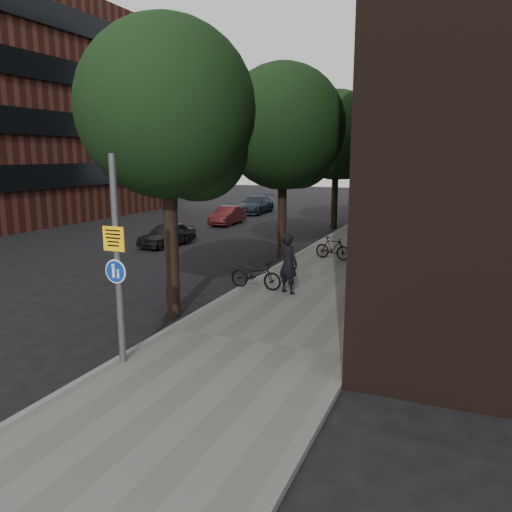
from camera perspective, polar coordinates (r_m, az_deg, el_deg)
The scene contains 15 objects.
ground at distance 8.74m, azimuth -10.48°, elevation -17.37°, with size 120.00×120.00×0.00m, color black.
sidewalk at distance 17.35m, azimuth 8.48°, elevation -2.44°, with size 4.50×60.00×0.12m, color #65635D.
curb_edge at distance 18.01m, azimuth 1.53°, elevation -1.79°, with size 0.15×60.00×0.13m, color slate.
street_tree_near at distance 12.98m, azimuth -9.51°, elevation 15.37°, with size 4.40×4.40×7.50m.
street_tree_mid at distance 20.68m, azimuth 3.43°, elevation 13.99°, with size 5.00×5.00×7.80m.
street_tree_far at distance 29.32m, azimuth 9.39°, elevation 13.10°, with size 5.00×5.00×7.80m.
signpost at distance 9.99m, azimuth -15.54°, elevation -0.49°, with size 0.47×0.14×4.10m.
pedestrian at distance 14.86m, azimuth 3.69°, elevation -0.85°, with size 0.66×0.43×1.82m, color black.
parked_bike_facade_near at distance 16.30m, azimuth 13.95°, elevation -1.78°, with size 0.57×1.64×0.86m, color black.
parked_bike_facade_far at distance 19.85m, azimuth 13.65°, elevation 0.93°, with size 0.52×1.85×1.11m, color black.
parked_bike_curb_near at distance 15.43m, azimuth -0.01°, elevation -2.14°, with size 0.59×1.68×0.89m, color black.
parked_bike_curb_far at distance 20.05m, azimuth 8.76°, elevation 0.90°, with size 0.42×1.48×0.89m, color black.
parked_car_near at distance 23.77m, azimuth -10.13°, elevation 2.47°, with size 1.30×3.24×1.10m, color black.
parked_car_mid at distance 30.82m, azimuth -3.26°, elevation 4.65°, with size 1.18×3.37×1.11m, color #5A191B.
parked_car_far at distance 36.85m, azimuth -0.07°, elevation 5.92°, with size 1.80×4.44×1.29m, color #1B2432.
Camera 1 is at (4.29, -6.36, 4.18)m, focal length 35.00 mm.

